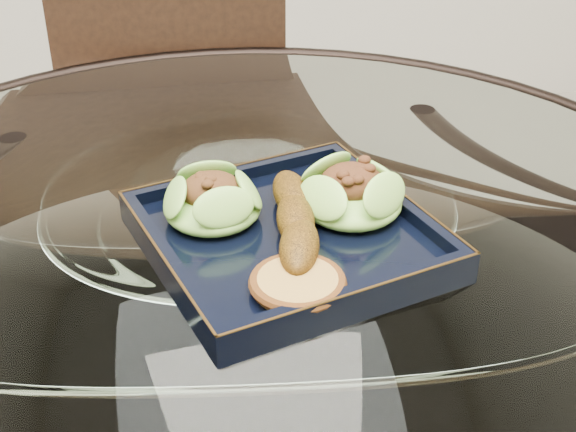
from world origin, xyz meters
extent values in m
cylinder|color=white|center=(0.00, 0.00, 0.76)|extent=(1.10, 1.10, 0.01)
torus|color=black|center=(0.00, 0.00, 0.76)|extent=(1.13, 1.13, 0.02)
cylinder|color=black|center=(0.28, 0.28, 0.38)|extent=(0.04, 0.04, 0.75)
cylinder|color=black|center=(-0.28, 0.28, 0.38)|extent=(0.04, 0.04, 0.75)
cube|color=black|center=(-0.06, 0.40, 0.45)|extent=(0.41, 0.41, 0.04)
cube|color=black|center=(-0.06, 0.58, 0.71)|extent=(0.39, 0.03, 0.44)
cylinder|color=black|center=(0.11, 0.22, 0.22)|extent=(0.03, 0.03, 0.43)
cylinder|color=black|center=(-0.24, 0.57, 0.22)|extent=(0.03, 0.03, 0.43)
cylinder|color=black|center=(0.11, 0.57, 0.22)|extent=(0.03, 0.03, 0.43)
cube|color=black|center=(0.03, -0.05, 0.77)|extent=(0.34, 0.34, 0.02)
ellipsoid|color=#529C2D|center=(-0.04, -0.01, 0.80)|extent=(0.13, 0.13, 0.04)
ellipsoid|color=#5CAC32|center=(0.11, -0.02, 0.80)|extent=(0.12, 0.12, 0.04)
ellipsoid|color=#633D0A|center=(0.04, -0.05, 0.80)|extent=(0.06, 0.18, 0.03)
cylinder|color=#A77E37|center=(0.03, -0.15, 0.79)|extent=(0.09, 0.09, 0.01)
camera|label=1|loc=(-0.08, -0.72, 1.22)|focal=50.00mm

